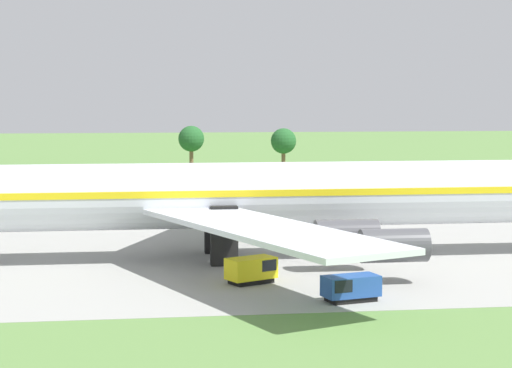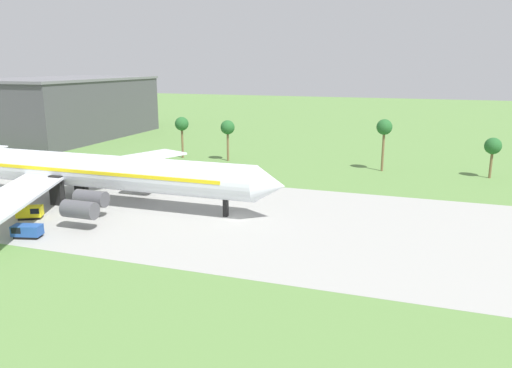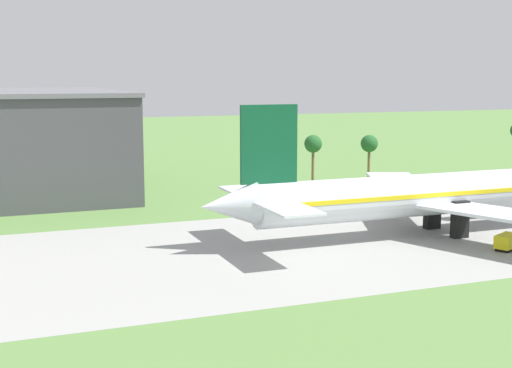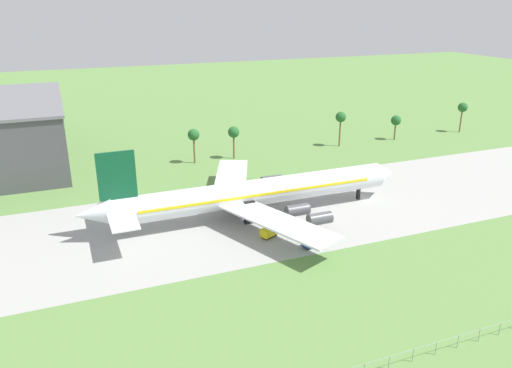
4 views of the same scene
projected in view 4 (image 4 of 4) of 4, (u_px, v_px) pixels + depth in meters
ground_plane at (363, 198)px, 127.63m from camera, size 600.00×600.00×0.00m
taxiway_strip at (363, 198)px, 127.62m from camera, size 320.00×44.00×0.02m
jet_airliner at (252, 193)px, 115.08m from camera, size 78.06×58.59×19.07m
baggage_tug at (270, 232)px, 106.59m from camera, size 4.38×3.53×2.09m
fuel_truck at (311, 242)px, 102.19m from camera, size 4.45×2.96×1.91m
terminal_building at (1, 132)px, 151.80m from camera, size 36.72×61.20×19.80m
palm_tree_row at (333, 122)px, 169.59m from camera, size 108.68×3.60×12.10m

